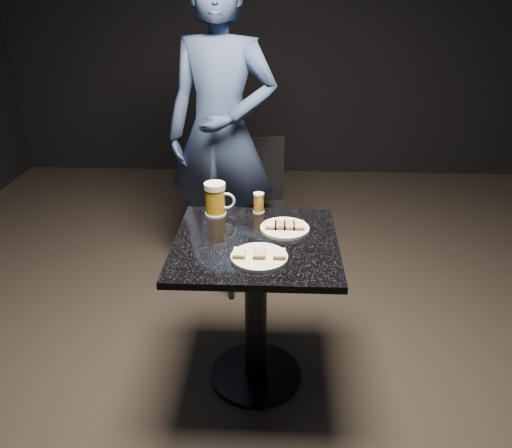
% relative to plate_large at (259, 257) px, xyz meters
% --- Properties ---
extents(floor, '(6.00, 6.00, 0.00)m').
position_rel_plate_large_xyz_m(floor, '(-0.02, 0.15, -0.76)').
color(floor, black).
rests_on(floor, ground).
extents(plate_large, '(0.23, 0.23, 0.01)m').
position_rel_plate_large_xyz_m(plate_large, '(0.00, 0.00, 0.00)').
color(plate_large, white).
rests_on(plate_large, table).
extents(plate_small, '(0.22, 0.22, 0.01)m').
position_rel_plate_large_xyz_m(plate_small, '(0.10, 0.26, 0.00)').
color(plate_small, white).
rests_on(plate_small, table).
extents(patron, '(0.75, 0.58, 1.86)m').
position_rel_plate_large_xyz_m(patron, '(-0.27, 1.16, 0.17)').
color(patron, navy).
rests_on(patron, floor).
extents(table, '(0.70, 0.70, 0.75)m').
position_rel_plate_large_xyz_m(table, '(-0.02, 0.15, -0.25)').
color(table, black).
rests_on(table, floor).
extents(beer_mug, '(0.15, 0.10, 0.16)m').
position_rel_plate_large_xyz_m(beer_mug, '(-0.22, 0.41, 0.07)').
color(beer_mug, white).
rests_on(beer_mug, table).
extents(beer_tumbler, '(0.05, 0.05, 0.10)m').
position_rel_plate_large_xyz_m(beer_tumbler, '(-0.02, 0.45, 0.04)').
color(beer_tumbler, silver).
rests_on(beer_tumbler, table).
extents(chair, '(0.52, 0.52, 0.89)m').
position_rel_plate_large_xyz_m(chair, '(-0.08, 1.11, -0.25)').
color(chair, black).
rests_on(chair, floor).
extents(canapes_on_plate_large, '(0.21, 0.07, 0.02)m').
position_rel_plate_large_xyz_m(canapes_on_plate_large, '(-0.00, 0.00, 0.02)').
color(canapes_on_plate_large, '#4C3521').
rests_on(canapes_on_plate_large, plate_large).
extents(canapes_on_plate_small, '(0.17, 0.07, 0.02)m').
position_rel_plate_large_xyz_m(canapes_on_plate_small, '(0.10, 0.26, 0.02)').
color(canapes_on_plate_small, '#4C3521').
rests_on(canapes_on_plate_small, plate_small).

